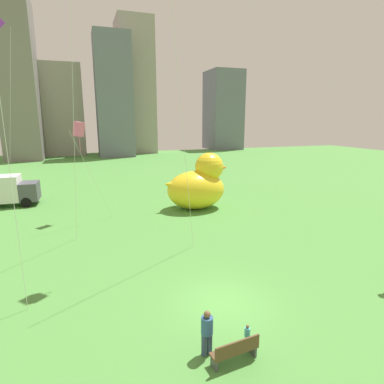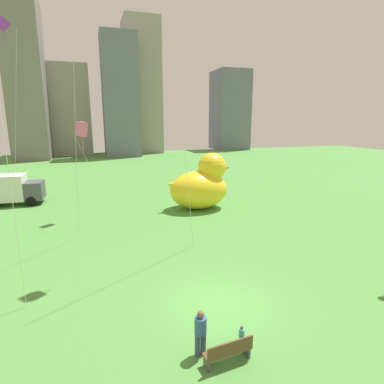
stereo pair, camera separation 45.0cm
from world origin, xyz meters
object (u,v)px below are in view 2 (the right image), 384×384
(person_adult, at_px, (201,331))
(kite_pink, at_px, (82,129))
(kite_purple, at_px, (4,36))
(giant_inflatable_duck, at_px, (201,185))
(park_bench, at_px, (229,351))
(person_child, at_px, (242,335))
(box_truck, at_px, (9,190))

(person_adult, height_order, kite_pink, kite_pink)
(kite_purple, bearing_deg, person_adult, -68.04)
(giant_inflatable_duck, distance_m, kite_purple, 20.61)
(park_bench, distance_m, person_adult, 1.09)
(kite_pink, relative_size, kite_purple, 0.48)
(kite_pink, xyz_separation_m, kite_purple, (-5.65, 5.28, 7.53))
(person_adult, bearing_deg, kite_pink, 101.56)
(person_child, height_order, box_truck, box_truck)
(giant_inflatable_duck, distance_m, kite_pink, 10.96)
(giant_inflatable_duck, height_order, box_truck, giant_inflatable_duck)
(kite_purple, bearing_deg, person_child, -64.99)
(person_child, distance_m, giant_inflatable_duck, 18.17)
(kite_pink, bearing_deg, person_adult, -78.44)
(person_child, height_order, giant_inflatable_duck, giant_inflatable_duck)
(park_bench, xyz_separation_m, box_truck, (-11.34, 24.64, 0.96))
(kite_pink, bearing_deg, kite_purple, 136.94)
(kite_purple, bearing_deg, box_truck, 142.98)
(person_adult, bearing_deg, kite_purple, 111.96)
(box_truck, xyz_separation_m, kite_purple, (1.33, -1.00, 13.21))
(person_child, distance_m, kite_purple, 29.14)
(person_child, relative_size, kite_pink, 0.11)
(giant_inflatable_duck, relative_size, box_truck, 1.07)
(park_bench, xyz_separation_m, person_child, (0.75, 0.58, -0.01))
(box_truck, relative_size, kite_purple, 0.35)
(person_adult, height_order, person_child, person_adult)
(person_adult, xyz_separation_m, box_truck, (-10.59, 23.97, 0.52))
(giant_inflatable_duck, xyz_separation_m, box_truck, (-16.73, 6.58, -0.70))
(person_adult, distance_m, giant_inflatable_duck, 18.48)
(park_bench, bearing_deg, person_child, 37.47)
(park_bench, distance_m, box_truck, 27.14)
(giant_inflatable_duck, height_order, kite_pink, kite_pink)
(person_child, bearing_deg, giant_inflatable_duck, 75.14)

